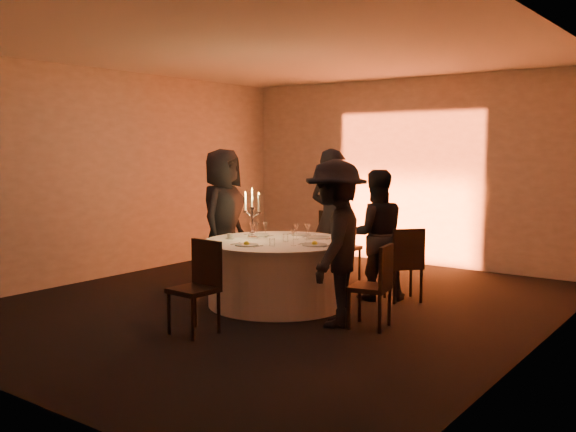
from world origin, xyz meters
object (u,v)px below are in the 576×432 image
Objects in this scene: chair_back_left at (337,242)px; chair_right at (376,282)px; chair_left at (224,242)px; guest_back_right at (375,235)px; chair_back_right at (405,260)px; coffee_cup at (230,236)px; guest_right at (336,243)px; chair_front at (199,281)px; candelabra at (252,221)px; guest_back_left at (332,218)px; banquet_table at (278,272)px; guest_left at (223,218)px.

chair_back_left is 2.25m from chair_right.
guest_back_right reaches higher than chair_left.
guest_back_right is at bearing -32.98° from chair_back_right.
coffee_cup is at bearing -11.84° from chair_back_right.
chair_back_right is at bearing 154.45° from guest_right.
chair_back_right is 2.68m from chair_front.
chair_left is at bearing 148.04° from candelabra.
guest_back_right is at bearing 158.86° from guest_back_left.
guest_back_right is at bearing 48.23° from banquet_table.
chair_front is 1.56m from candelabra.
coffee_cup is (-1.61, 0.15, -0.08)m from guest_right.
chair_front is (0.13, -2.86, -0.05)m from chair_back_left.
banquet_table is 1.02× the size of guest_right.
coffee_cup is at bearing -2.33° from guest_back_right.
guest_back_right is at bearing 151.38° from chair_back_left.
guest_left is at bearing 154.85° from candelabra.
chair_front is 2.48m from guest_back_right.
guest_back_right is at bearing 75.61° from chair_front.
chair_right is 1.82m from chair_front.
guest_back_left reaches higher than chair_right.
guest_back_left reaches higher than chair_back_right.
chair_front is at bearing -61.84° from coffee_cup.
candelabra is (-0.47, 1.42, 0.46)m from chair_front.
chair_left is 0.55× the size of guest_right.
chair_right is (1.46, -0.25, 0.11)m from banquet_table.
guest_right reaches higher than chair_front.
banquet_table is at bearing 21.53° from coffee_cup.
banquet_table is 1.44m from chair_front.
guest_back_right reaches higher than chair_front.
chair_front is at bearing 30.88° from guest_back_right.
guest_right is (-0.42, -0.13, 0.39)m from chair_right.
chair_back_right is 0.48m from guest_back_right.
chair_left is 1.35m from candelabra.
chair_right is 0.58m from guest_right.
guest_right is 1.48m from candelabra.
chair_left is 0.95× the size of chair_back_left.
chair_left is at bearing 129.50° from chair_front.
guest_left reaches higher than chair_left.
guest_back_right is at bearing 39.44° from coffee_cup.
guest_back_left is (-1.51, 1.53, 0.44)m from chair_right.
chair_back_left is 1.16× the size of chair_right.
candelabra reaches higher than coffee_cup.
guest_left is at bearing 128.90° from chair_front.
chair_right is at bearing -0.62° from coffee_cup.
chair_front is (-1.38, -1.19, 0.03)m from chair_right.
banquet_table is 1.97× the size of chair_back_right.
guest_right reaches higher than coffee_cup.
chair_left is 2.74m from guest_right.
guest_left reaches higher than guest_back_right.
banquet_table is at bearing -110.04° from chair_right.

